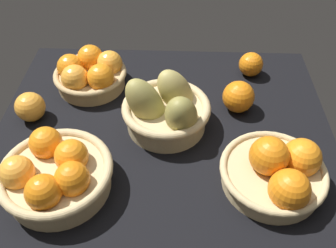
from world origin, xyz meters
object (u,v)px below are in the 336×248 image
loose_orange_front_gap (30,107)px  loose_orange_back_gap (238,97)px  basket_far_left (90,73)px  basket_near_left (55,174)px  loose_orange_side_gap (251,64)px  basket_center_pears (166,109)px  basket_near_right (278,172)px

loose_orange_front_gap → loose_orange_back_gap: 53.08cm
basket_far_left → basket_near_left: size_ratio=0.85×
basket_far_left → loose_orange_back_gap: (40.18, -8.43, -0.09)cm
loose_orange_front_gap → loose_orange_side_gap: loose_orange_front_gap is taller
basket_center_pears → basket_near_left: basket_center_pears is taller
basket_far_left → loose_orange_front_gap: (-12.60, -14.01, -0.46)cm
basket_far_left → loose_orange_front_gap: basket_far_left is taller
basket_near_left → loose_orange_side_gap: size_ratio=3.42×
basket_near_left → basket_far_left: bearing=89.3°
basket_far_left → loose_orange_back_gap: bearing=-11.8°
basket_center_pears → loose_orange_side_gap: bearing=43.8°
basket_near_right → loose_orange_side_gap: 39.94cm
basket_far_left → loose_orange_side_gap: size_ratio=2.90×
basket_far_left → loose_orange_side_gap: basket_far_left is taller
basket_center_pears → loose_orange_side_gap: basket_center_pears is taller
basket_far_left → loose_orange_side_gap: (45.40, 7.12, -0.75)cm
basket_near_right → loose_orange_front_gap: 61.51cm
loose_orange_front_gap → loose_orange_back_gap: size_ratio=0.91×
basket_far_left → loose_orange_back_gap: basket_far_left is taller
basket_far_left → basket_center_pears: bearing=-35.2°
basket_near_left → loose_orange_side_gap: bearing=43.0°
loose_orange_side_gap → loose_orange_back_gap: bearing=-108.5°
basket_near_right → loose_orange_side_gap: size_ratio=3.25×
basket_near_right → basket_near_left: (-46.37, -2.75, 0.56)cm
loose_orange_front_gap → loose_orange_side_gap: bearing=20.0°
basket_center_pears → loose_orange_side_gap: size_ratio=3.24×
basket_center_pears → loose_orange_side_gap: (23.55, 22.54, -1.94)cm
loose_orange_side_gap → loose_orange_front_gap: bearing=-160.0°
basket_center_pears → basket_far_left: bearing=144.8°
loose_orange_front_gap → basket_far_left: bearing=48.0°
basket_far_left → loose_orange_front_gap: size_ratio=2.67×
basket_center_pears → loose_orange_side_gap: 32.66cm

